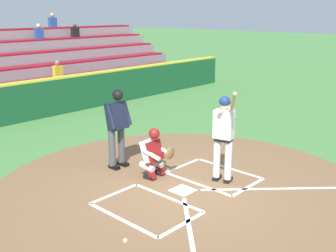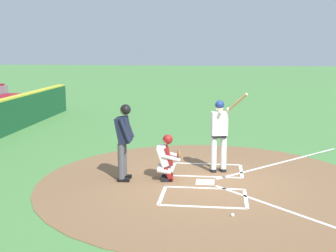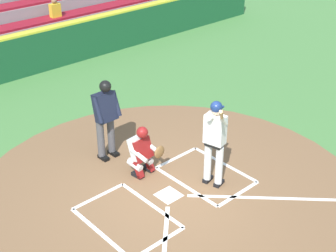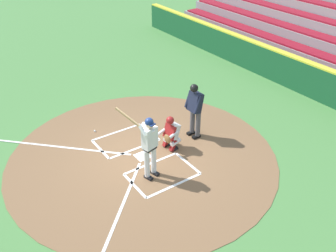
% 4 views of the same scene
% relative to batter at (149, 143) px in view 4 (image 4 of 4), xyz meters
% --- Properties ---
extents(ground_plane, '(120.00, 120.00, 0.00)m').
position_rel_batter_xyz_m(ground_plane, '(0.92, -0.32, -1.10)').
color(ground_plane, '#4C8442').
extents(dirt_circle, '(8.00, 8.00, 0.01)m').
position_rel_batter_xyz_m(dirt_circle, '(0.92, -0.32, -1.09)').
color(dirt_circle, brown).
rests_on(dirt_circle, ground).
extents(home_plate_and_chalk, '(7.93, 4.91, 0.01)m').
position_rel_batter_xyz_m(home_plate_and_chalk, '(0.92, 0.56, -1.08)').
color(home_plate_and_chalk, white).
rests_on(home_plate_and_chalk, dirt_circle).
extents(batter, '(0.84, 0.89, 2.13)m').
position_rel_batter_xyz_m(batter, '(0.00, 0.00, 0.00)').
color(batter, white).
rests_on(batter, ground).
extents(catcher, '(0.64, 0.62, 1.13)m').
position_rel_batter_xyz_m(catcher, '(0.80, -1.25, -0.51)').
color(catcher, black).
rests_on(catcher, ground).
extents(plate_umpire, '(0.58, 0.41, 1.86)m').
position_rel_batter_xyz_m(plate_umpire, '(0.96, -2.28, -0.02)').
color(plate_umpire, '#4C4C51').
rests_on(plate_umpire, ground).
extents(baseball, '(0.07, 0.07, 0.07)m').
position_rel_batter_xyz_m(baseball, '(3.00, 0.28, -1.06)').
color(baseball, white).
rests_on(baseball, ground).
extents(backstop_wall, '(22.00, 0.36, 1.31)m').
position_rel_batter_xyz_m(backstop_wall, '(0.92, -7.82, -0.45)').
color(backstop_wall, '#19512D').
rests_on(backstop_wall, ground).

